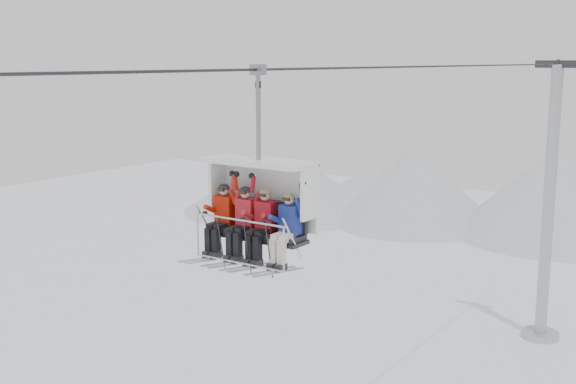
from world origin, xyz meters
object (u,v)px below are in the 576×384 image
Objects in this scene: lift_tower_right at (547,223)px; skier_center_left at (243,219)px; chairlift_carrier at (262,197)px; skier_far_right at (287,227)px; skier_far_left at (222,216)px; skier_center_right at (263,222)px.

skier_center_left is at bearing -90.68° from lift_tower_right.
chairlift_carrier is at bearing -90.00° from lift_tower_right.
skier_far_right is at bearing -0.13° from skier_center_left.
chairlift_carrier is at bearing 47.91° from skier_center_left.
skier_center_left is 1.10m from skier_far_right.
skier_far_left and skier_center_right have the same top height.
skier_center_right is 0.60m from skier_far_right.
chairlift_carrier is 1.02m from skier_far_left.
skier_far_left is 1.00× the size of skier_far_right.
lift_tower_right is 23.67m from skier_center_left.
chairlift_carrier reaches higher than skier_center_right.
skier_far_left is (-0.85, -0.30, -0.47)m from chairlift_carrier.
skier_far_left is 1.68m from skier_far_right.
chairlift_carrier is at bearing 19.62° from skier_far_left.
skier_far_right is (0.83, -23.25, 4.43)m from lift_tower_right.
skier_center_left is (0.58, 0.00, 0.00)m from skier_far_left.
skier_center_right is (0.51, 0.00, 0.00)m from skier_center_left.
skier_center_left is (-0.27, -0.30, -0.47)m from chairlift_carrier.
lift_tower_right reaches higher than skier_center_right.
skier_center_right is (0.23, -23.25, 4.44)m from lift_tower_right.
skier_far_left is at bearing -160.38° from chairlift_carrier.
skier_far_left is at bearing 180.00° from skier_center_right.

